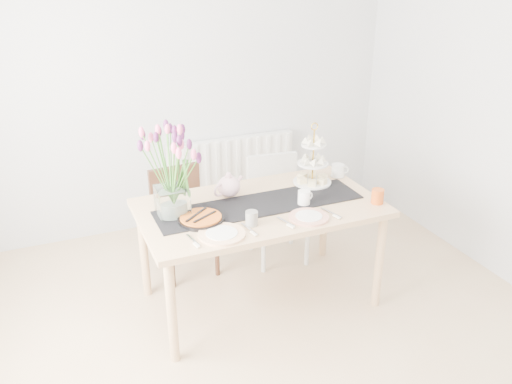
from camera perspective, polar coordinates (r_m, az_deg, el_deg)
name	(u,v)px	position (r m, az deg, el deg)	size (l,w,h in m)	color
room_shell	(291,174)	(2.66, 3.69, 1.90)	(4.50, 4.50, 4.50)	tan
radiator	(232,169)	(5.03, -2.56, 2.43)	(1.20, 0.08, 0.60)	white
dining_table	(260,215)	(3.64, 0.41, -2.48)	(1.60, 0.90, 0.75)	tan
chair_brown	(181,212)	(4.19, -7.91, -2.15)	(0.43, 0.43, 0.81)	#362013
chair_white	(276,200)	(4.33, 2.09, -0.83)	(0.45, 0.45, 0.83)	silver
table_runner	(260,205)	(3.61, 0.42, -1.33)	(1.40, 0.35, 0.01)	black
tulip_vase	(169,159)	(3.36, -9.11, 3.49)	(0.70, 0.70, 0.61)	silver
cake_stand	(313,169)	(3.92, 5.98, 2.46)	(0.28, 0.28, 0.41)	gold
teapot	(229,186)	(3.70, -2.88, 0.60)	(0.26, 0.21, 0.17)	white
cream_jug	(338,171)	(4.09, 8.61, 2.24)	(0.10, 0.10, 0.10)	white
tart_tin	(201,219)	(3.41, -5.82, -2.84)	(0.29, 0.29, 0.04)	black
mug_grey	(252,218)	(3.33, -0.46, -2.79)	(0.08, 0.08, 0.09)	gray
mug_white	(304,198)	(3.61, 5.07, -0.62)	(0.08, 0.08, 0.10)	white
mug_orange	(378,196)	(3.71, 12.68, -0.44)	(0.08, 0.08, 0.10)	#D35417
plate_left	(222,234)	(3.24, -3.63, -4.45)	(0.29, 0.29, 0.01)	white
plate_right	(309,217)	(3.45, 5.58, -2.64)	(0.26, 0.26, 0.01)	silver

